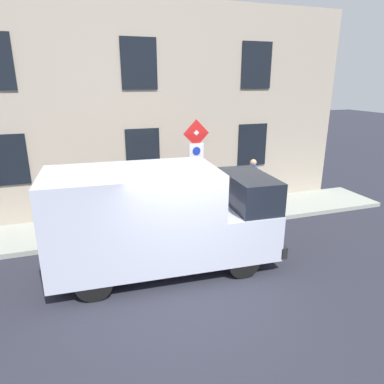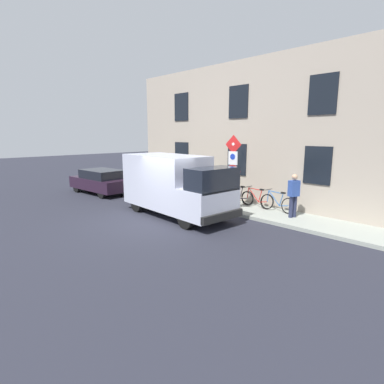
% 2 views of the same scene
% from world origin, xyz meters
% --- Properties ---
extents(ground_plane, '(80.00, 80.00, 0.00)m').
position_xyz_m(ground_plane, '(0.00, 0.00, 0.00)').
color(ground_plane, '#262732').
extents(sidewalk_slab, '(2.05, 16.47, 0.14)m').
position_xyz_m(sidewalk_slab, '(4.13, 0.00, 0.07)').
color(sidewalk_slab, '#999F94').
rests_on(sidewalk_slab, ground_plane).
extents(building_facade, '(0.75, 14.47, 6.75)m').
position_xyz_m(building_facade, '(5.50, 0.00, 3.37)').
color(building_facade, '#AC9E8D').
rests_on(building_facade, ground_plane).
extents(sign_post_stacked, '(0.16, 0.56, 3.08)m').
position_xyz_m(sign_post_stacked, '(3.31, -1.20, 2.13)').
color(sign_post_stacked, '#474C47').
rests_on(sign_post_stacked, sidewalk_slab).
extents(delivery_van, '(2.28, 5.43, 2.50)m').
position_xyz_m(delivery_van, '(1.41, 0.35, 1.33)').
color(delivery_van, silver).
rests_on(delivery_van, ground_plane).
extents(parked_hatchback, '(2.01, 4.11, 1.38)m').
position_xyz_m(parked_hatchback, '(1.56, 6.92, 0.73)').
color(parked_hatchback, black).
rests_on(parked_hatchback, ground_plane).
extents(bicycle_blue, '(0.46, 1.71, 0.89)m').
position_xyz_m(bicycle_blue, '(4.60, -2.61, 0.51)').
color(bicycle_blue, black).
rests_on(bicycle_blue, sidewalk_slab).
extents(bicycle_red, '(0.46, 1.71, 0.89)m').
position_xyz_m(bicycle_red, '(4.60, -1.57, 0.51)').
color(bicycle_red, black).
rests_on(bicycle_red, sidewalk_slab).
extents(bicycle_black, '(0.46, 1.71, 0.89)m').
position_xyz_m(bicycle_black, '(4.60, -0.53, 0.51)').
color(bicycle_black, black).
rests_on(bicycle_black, sidewalk_slab).
extents(pedestrian, '(0.46, 0.38, 1.72)m').
position_xyz_m(pedestrian, '(4.17, -3.54, 1.07)').
color(pedestrian, '#262B47').
rests_on(pedestrian, sidewalk_slab).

